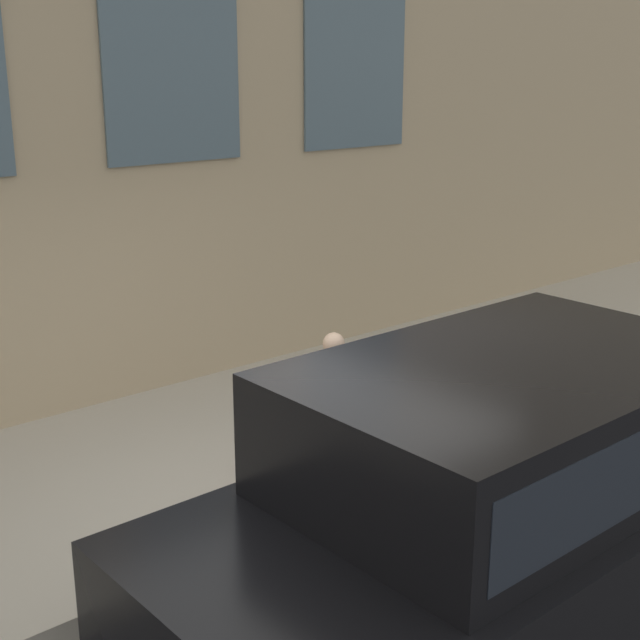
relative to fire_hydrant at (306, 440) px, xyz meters
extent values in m
plane|color=#2D2D30|center=(-0.37, 0.55, -0.60)|extent=(80.00, 80.00, 0.00)
cube|color=#A8A093|center=(1.21, 0.55, -0.52)|extent=(3.16, 60.00, 0.16)
cube|color=#4C6070|center=(2.77, -3.06, 2.88)|extent=(0.03, 1.51, 2.01)
cube|color=#4C6070|center=(2.77, -0.65, 2.88)|extent=(0.03, 1.51, 2.01)
cylinder|color=red|center=(0.00, 0.00, -0.42)|extent=(0.29, 0.29, 0.04)
cylinder|color=red|center=(0.00, 0.00, -0.07)|extent=(0.22, 0.22, 0.74)
sphere|color=maroon|center=(0.00, 0.00, 0.30)|extent=(0.23, 0.23, 0.23)
cylinder|color=black|center=(0.00, 0.00, 0.37)|extent=(0.08, 0.08, 0.09)
cylinder|color=red|center=(0.00, -0.16, 0.02)|extent=(0.09, 0.10, 0.09)
cylinder|color=red|center=(0.00, 0.16, 0.02)|extent=(0.09, 0.10, 0.09)
cylinder|color=#998466|center=(0.23, -0.54, -0.16)|extent=(0.08, 0.08, 0.55)
cylinder|color=#998466|center=(0.34, -0.54, -0.16)|extent=(0.08, 0.08, 0.55)
cube|color=#268C4C|center=(0.29, -0.54, 0.32)|extent=(0.15, 0.10, 0.41)
cylinder|color=#268C4C|center=(0.18, -0.54, 0.33)|extent=(0.06, 0.06, 0.39)
cylinder|color=#268C4C|center=(0.39, -0.54, 0.33)|extent=(0.06, 0.06, 0.39)
sphere|color=beige|center=(0.29, -0.54, 0.61)|extent=(0.18, 0.18, 0.18)
cylinder|color=black|center=(-1.03, 1.50, -0.19)|extent=(0.24, 0.81, 0.81)
cylinder|color=black|center=(-1.03, -1.32, -0.19)|extent=(0.24, 0.81, 0.81)
cube|color=black|center=(-1.92, 0.09, 0.11)|extent=(2.01, 4.55, 0.60)
cube|color=black|center=(-1.92, -0.02, 0.78)|extent=(1.77, 2.82, 0.75)
cube|color=#1E232D|center=(-1.92, -0.02, 0.78)|extent=(1.78, 2.59, 0.48)
camera|label=1|loc=(-4.94, 4.08, 2.85)|focal=50.00mm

